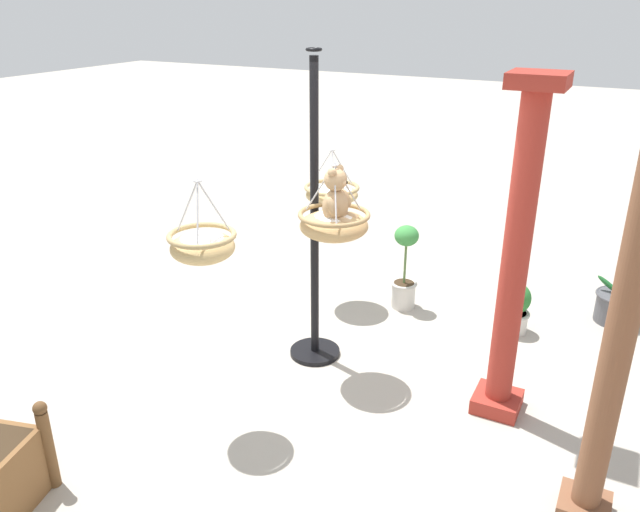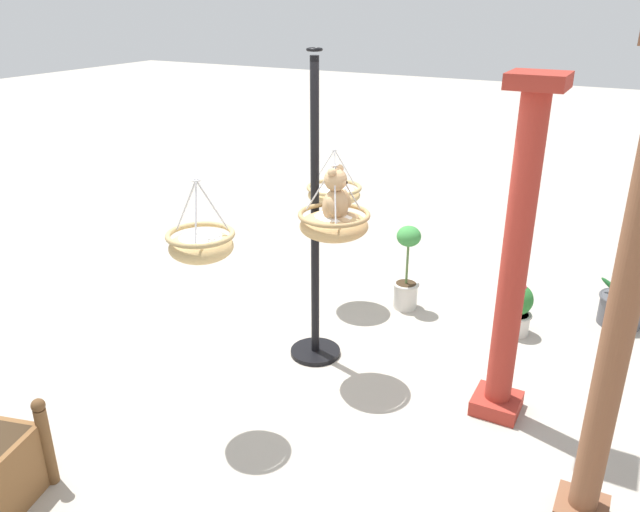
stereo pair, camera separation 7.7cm
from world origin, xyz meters
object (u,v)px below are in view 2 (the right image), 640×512
potted_plant_fern_front (621,308)px  hanging_basket_left_high (334,193)px  hanging_basket_right_low (201,244)px  hanging_basket_with_teddy (334,224)px  potted_plant_bushy_green (407,272)px  teddy_bear (337,200)px  greenhouse_pillar_left (514,266)px  greenhouse_pillar_right (621,319)px  potted_plant_flowering_red (517,309)px  display_pole_central (315,269)px

potted_plant_fern_front → hanging_basket_left_high: bearing=-72.3°
hanging_basket_left_high → hanging_basket_right_low: (2.20, 0.13, 0.26)m
hanging_basket_with_teddy → hanging_basket_right_low: bearing=-24.5°
potted_plant_bushy_green → hanging_basket_left_high: bearing=-74.6°
teddy_bear → potted_plant_fern_front: 3.18m
hanging_basket_with_teddy → teddy_bear: size_ratio=1.31×
greenhouse_pillar_left → potted_plant_bushy_green: 1.96m
hanging_basket_with_teddy → greenhouse_pillar_right: 2.22m
potted_plant_flowering_red → potted_plant_bushy_green: size_ratio=0.59×
potted_plant_fern_front → display_pole_central: bearing=-51.1°
greenhouse_pillar_left → potted_plant_bushy_green: bearing=-135.8°
display_pole_central → greenhouse_pillar_left: size_ratio=1.03×
hanging_basket_with_teddy → potted_plant_bushy_green: size_ratio=0.67×
display_pole_central → greenhouse_pillar_right: bearing=68.9°
hanging_basket_left_high → potted_plant_bushy_green: (-0.20, 0.72, -0.76)m
hanging_basket_with_teddy → greenhouse_pillar_right: greenhouse_pillar_right is taller
potted_plant_flowering_red → potted_plant_bushy_green: bearing=-90.0°
hanging_basket_with_teddy → potted_plant_bushy_green: 1.66m
display_pole_central → hanging_basket_with_teddy: 0.57m
greenhouse_pillar_left → potted_plant_fern_front: bearing=159.8°
hanging_basket_with_teddy → greenhouse_pillar_right: bearing=70.2°
hanging_basket_right_low → potted_plant_fern_front: hanging_basket_right_low is taller
display_pole_central → greenhouse_pillar_right: greenhouse_pillar_right is taller
display_pole_central → potted_plant_flowering_red: 1.99m
potted_plant_flowering_red → potted_plant_bushy_green: 1.11m
display_pole_central → greenhouse_pillar_left: 1.66m
hanging_basket_with_teddy → potted_plant_fern_front: 3.12m
hanging_basket_with_teddy → potted_plant_flowering_red: bearing=138.3°
hanging_basket_left_high → hanging_basket_right_low: bearing=3.3°
greenhouse_pillar_left → potted_plant_fern_front: greenhouse_pillar_left is taller
greenhouse_pillar_right → potted_plant_flowering_red: (-2.12, -0.86, -1.12)m
teddy_bear → potted_plant_fern_front: bearing=134.6°
display_pole_central → potted_plant_bushy_green: bearing=163.0°
display_pole_central → hanging_basket_left_high: size_ratio=4.83×
greenhouse_pillar_left → potted_plant_bushy_green: size_ratio=2.86×
hanging_basket_with_teddy → potted_plant_flowering_red: (-1.37, 1.22, -1.06)m
potted_plant_fern_front → hanging_basket_with_teddy: bearing=-45.7°
display_pole_central → hanging_basket_right_low: display_pole_central is taller
greenhouse_pillar_left → potted_plant_fern_front: size_ratio=5.09×
potted_plant_bushy_green → potted_plant_flowering_red: bearing=90.0°
hanging_basket_right_low → potted_plant_flowering_red: hanging_basket_right_low is taller
hanging_basket_with_teddy → hanging_basket_left_high: size_ratio=1.10×
display_pole_central → hanging_basket_with_teddy: display_pole_central is taller
greenhouse_pillar_left → potted_plant_flowering_red: size_ratio=4.83×
greenhouse_pillar_right → potted_plant_fern_front: size_ratio=5.77×
greenhouse_pillar_left → potted_plant_flowering_red: (-1.28, -0.14, -0.95)m
potted_plant_fern_front → potted_plant_bushy_green: potted_plant_bushy_green is taller
greenhouse_pillar_right → teddy_bear: bearing=-110.0°
hanging_basket_with_teddy → greenhouse_pillar_left: size_ratio=0.24×
display_pole_central → hanging_basket_left_high: 1.13m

